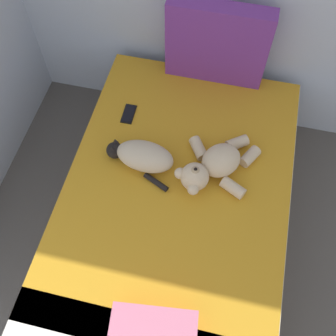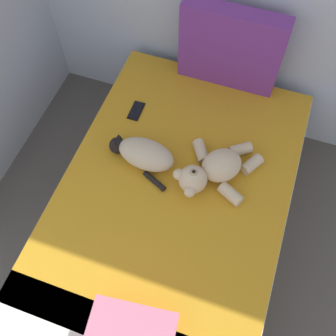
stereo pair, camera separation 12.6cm
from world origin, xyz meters
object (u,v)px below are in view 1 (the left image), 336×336
(patterned_cushion, at_px, (217,44))
(cell_phone, at_px, (129,114))
(bed, at_px, (175,213))
(teddy_bear, at_px, (213,166))
(cat, at_px, (142,156))

(patterned_cushion, xyz_separation_m, cell_phone, (-0.47, -0.45, -0.27))
(bed, distance_m, teddy_bear, 0.44)
(bed, height_order, cat, cat)
(patterned_cushion, xyz_separation_m, teddy_bear, (0.13, -0.75, -0.20))
(cat, distance_m, teddy_bear, 0.42)
(teddy_bear, bearing_deg, bed, -134.81)
(patterned_cushion, height_order, cat, patterned_cushion)
(patterned_cushion, bearing_deg, teddy_bear, -80.47)
(bed, distance_m, cat, 0.45)
(patterned_cushion, bearing_deg, cat, -110.37)
(bed, relative_size, cell_phone, 13.58)
(patterned_cushion, distance_m, cell_phone, 0.70)
(cat, relative_size, cell_phone, 2.79)
(bed, bearing_deg, cell_phone, 130.76)
(teddy_bear, relative_size, cell_phone, 3.30)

